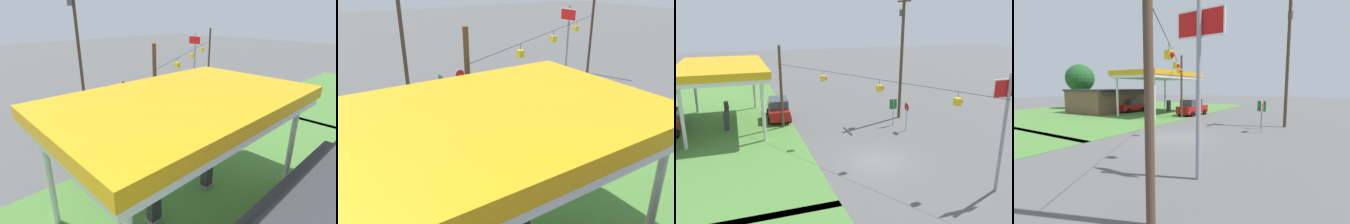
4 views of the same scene
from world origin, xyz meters
The scene contains 10 objects.
ground_plane centered at (0.00, 0.00, 0.00)m, with size 160.00×160.00×0.00m, color #565656.
gas_station_canopy centered at (11.40, 9.69, 5.05)m, with size 11.59×7.12×5.55m.
fuel_pump_near centered at (9.54, 9.68, 0.81)m, with size 0.71×0.56×1.71m.
fuel_pump_far centered at (13.26, 9.68, 0.81)m, with size 0.71×0.56×1.71m.
car_at_pumps_front centered at (11.74, 5.01, 1.04)m, with size 4.84×2.36×2.06m.
stop_sign_roadside centered at (4.87, -4.89, 1.81)m, with size 0.80×0.08×2.50m.
stop_sign_overhead centered at (-5.73, -4.67, 4.64)m, with size 0.22×1.92×6.68m.
route_sign centered at (6.58, -4.49, 1.71)m, with size 0.10×0.70×2.40m.
utility_pole_main centered at (8.56, -6.15, 6.42)m, with size 2.20×0.44×11.57m.
signal_span_gantry centered at (0.00, -0.01, 3.88)m, with size 18.41×10.24×7.17m.
Camera 1 is at (19.29, 16.96, 8.72)m, focal length 28.00 mm.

